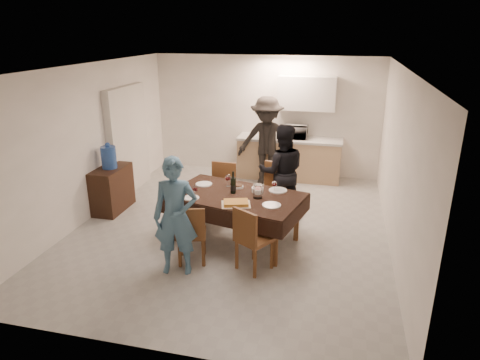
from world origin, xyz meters
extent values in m
cube|color=#9D9D99|center=(0.00, 0.00, 0.00)|extent=(5.00, 6.00, 0.02)
cube|color=white|center=(0.00, 0.00, 2.60)|extent=(5.00, 6.00, 0.02)
cube|color=white|center=(0.00, 3.00, 1.30)|extent=(5.00, 0.02, 2.60)
cube|color=white|center=(0.00, -3.00, 1.30)|extent=(5.00, 0.02, 2.60)
cube|color=white|center=(-2.50, 0.00, 1.30)|extent=(0.02, 6.00, 2.60)
cube|color=white|center=(2.50, 0.00, 1.30)|extent=(0.02, 6.00, 2.60)
cube|color=silver|center=(-2.42, 1.20, 1.05)|extent=(0.15, 1.40, 2.10)
cube|color=tan|center=(0.60, 2.68, 0.43)|extent=(2.20, 0.60, 0.86)
cube|color=#B4B3AE|center=(0.60, 2.68, 0.89)|extent=(2.24, 0.64, 0.05)
cube|color=silver|center=(0.90, 2.82, 1.85)|extent=(1.20, 0.34, 0.70)
cube|color=black|center=(0.18, -0.44, 0.75)|extent=(2.18, 1.57, 0.04)
cube|color=brown|center=(0.18, -0.44, 0.36)|extent=(0.07, 0.07, 0.73)
cube|color=brown|center=(-0.27, -1.19, 0.43)|extent=(0.50, 0.50, 0.05)
cube|color=brown|center=(-0.27, -1.37, 0.67)|extent=(0.39, 0.15, 0.43)
cube|color=brown|center=(0.63, -1.19, 0.45)|extent=(0.58, 0.58, 0.05)
cube|color=brown|center=(0.63, -1.38, 0.70)|extent=(0.38, 0.25, 0.45)
cube|color=brown|center=(-0.27, 0.31, 0.47)|extent=(0.45, 0.45, 0.05)
cube|color=brown|center=(-0.27, 0.11, 0.73)|extent=(0.44, 0.05, 0.47)
cube|color=brown|center=(0.63, 0.31, 0.50)|extent=(0.55, 0.55, 0.06)
cube|color=brown|center=(0.63, 0.10, 0.78)|extent=(0.47, 0.14, 0.50)
cube|color=black|center=(-2.28, 0.20, 0.40)|extent=(0.43, 0.86, 0.80)
cylinder|color=#3461B8|center=(-2.28, 0.20, 1.00)|extent=(0.26, 0.26, 0.39)
cylinder|color=white|center=(0.53, -0.49, 0.87)|extent=(0.13, 0.13, 0.21)
cube|color=gold|center=(0.28, -0.82, 0.79)|extent=(0.48, 0.41, 0.05)
cylinder|color=white|center=(0.48, -0.26, 0.80)|extent=(0.18, 0.18, 0.07)
cylinder|color=white|center=(0.13, -0.16, 0.79)|extent=(0.19, 0.19, 0.03)
cylinder|color=white|center=(-0.42, -0.74, 0.78)|extent=(0.24, 0.24, 0.01)
cylinder|color=white|center=(0.78, -0.74, 0.78)|extent=(0.27, 0.27, 0.02)
cylinder|color=white|center=(-0.42, -0.14, 0.78)|extent=(0.26, 0.26, 0.02)
cylinder|color=white|center=(0.78, -0.14, 0.78)|extent=(0.28, 0.28, 0.02)
imported|color=silver|center=(0.71, 2.68, 1.05)|extent=(0.50, 0.34, 0.28)
imported|color=teal|center=(-0.37, -1.49, 0.81)|extent=(0.66, 0.50, 1.62)
imported|color=black|center=(0.73, 0.61, 0.83)|extent=(0.92, 0.79, 1.65)
imported|color=black|center=(0.17, 2.23, 0.93)|extent=(1.20, 0.69, 1.85)
camera|label=1|loc=(1.64, -6.27, 3.15)|focal=32.00mm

